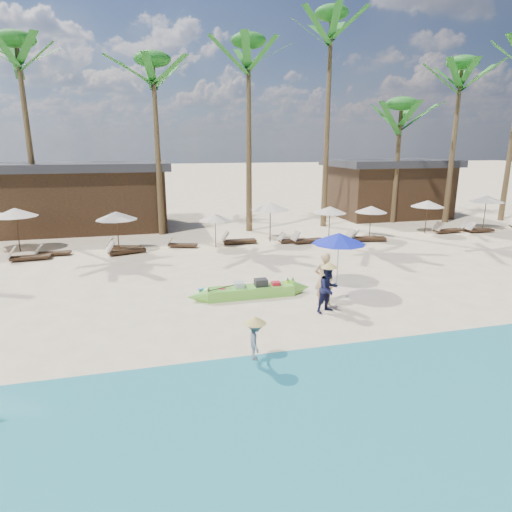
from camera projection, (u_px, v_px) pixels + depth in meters
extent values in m
plane|color=#FDE2BB|center=(285.00, 314.00, 14.00)|extent=(240.00, 240.00, 0.00)
cube|color=tan|center=(356.00, 399.00, 9.31)|extent=(240.00, 4.50, 0.01)
cube|color=#6ACA3D|center=(250.00, 292.00, 15.56)|extent=(3.20, 0.67, 0.38)
cube|color=white|center=(250.00, 291.00, 15.55)|extent=(2.75, 0.48, 0.17)
cube|color=#262628|center=(261.00, 284.00, 15.58)|extent=(0.45, 0.35, 0.35)
cube|color=silver|center=(239.00, 286.00, 15.45)|extent=(0.35, 0.30, 0.28)
cube|color=red|center=(276.00, 285.00, 15.69)|extent=(0.30, 0.25, 0.22)
cylinder|color=red|center=(223.00, 290.00, 15.32)|extent=(0.22, 0.22, 0.09)
cylinder|color=#262628|center=(216.00, 291.00, 15.17)|extent=(0.20, 0.20, 0.08)
sphere|color=tan|center=(207.00, 290.00, 15.13)|extent=(0.18, 0.18, 0.18)
cylinder|color=yellow|center=(288.00, 283.00, 15.94)|extent=(0.14, 0.14, 0.18)
cylinder|color=yellow|center=(293.00, 283.00, 15.99)|extent=(0.14, 0.14, 0.18)
imported|color=tan|center=(324.00, 279.00, 14.62)|extent=(0.73, 0.53, 1.87)
imported|color=#141638|center=(328.00, 289.00, 14.01)|extent=(0.93, 0.83, 1.59)
imported|color=gray|center=(255.00, 340.00, 10.57)|extent=(0.47, 0.71, 1.02)
cylinder|color=#99999E|center=(338.00, 262.00, 16.29)|extent=(0.05, 0.05, 2.12)
cone|color=#1420BE|center=(339.00, 238.00, 16.06)|extent=(2.03, 2.03, 0.42)
cylinder|color=#3A2518|center=(17.00, 230.00, 22.05)|extent=(0.06, 0.06, 2.20)
cone|color=beige|center=(15.00, 212.00, 21.81)|extent=(2.20, 2.20, 0.44)
cube|color=#3A2518|center=(31.00, 257.00, 20.51)|extent=(1.80, 0.74, 0.12)
cube|color=beige|center=(11.00, 252.00, 20.17)|extent=(0.45, 0.60, 0.51)
cube|color=#3A2518|center=(54.00, 253.00, 21.37)|extent=(1.55, 0.52, 0.11)
cube|color=beige|center=(39.00, 249.00, 21.15)|extent=(0.35, 0.50, 0.45)
cylinder|color=#3A2518|center=(118.00, 233.00, 21.73)|extent=(0.05, 0.05, 2.08)
cone|color=beige|center=(116.00, 216.00, 21.51)|extent=(2.08, 2.08, 0.42)
cube|color=#3A2518|center=(124.00, 247.00, 22.51)|extent=(1.79, 1.01, 0.12)
cube|color=beige|center=(110.00, 242.00, 22.47)|extent=(0.52, 0.64, 0.50)
cube|color=#3A2518|center=(127.00, 251.00, 21.72)|extent=(1.92, 1.08, 0.13)
cube|color=beige|center=(110.00, 247.00, 21.24)|extent=(0.56, 0.68, 0.53)
cylinder|color=#3A2518|center=(215.00, 231.00, 23.01)|extent=(0.04, 0.04, 1.77)
cone|color=beige|center=(215.00, 217.00, 22.82)|extent=(1.77, 1.77, 0.35)
cube|color=#3A2518|center=(183.00, 245.00, 23.11)|extent=(1.61, 0.97, 0.11)
cube|color=beige|center=(170.00, 240.00, 23.10)|extent=(0.49, 0.58, 0.45)
cylinder|color=#3A2518|center=(270.00, 223.00, 24.24)|extent=(0.06, 0.06, 2.20)
cone|color=beige|center=(270.00, 206.00, 24.00)|extent=(2.20, 2.20, 0.44)
cube|color=#3A2518|center=(240.00, 241.00, 23.97)|extent=(1.86, 0.65, 0.13)
cube|color=beige|center=(225.00, 236.00, 23.71)|extent=(0.43, 0.61, 0.54)
cube|color=#3A2518|center=(293.00, 240.00, 24.20)|extent=(1.59, 0.52, 0.11)
cube|color=beige|center=(281.00, 236.00, 23.96)|extent=(0.36, 0.51, 0.46)
cylinder|color=#3A2518|center=(329.00, 224.00, 24.66)|extent=(0.05, 0.05, 1.92)
cone|color=beige|center=(330.00, 210.00, 24.45)|extent=(1.92, 1.92, 0.38)
cube|color=#3A2518|center=(308.00, 240.00, 24.11)|extent=(1.85, 0.75, 0.13)
cube|color=beige|center=(296.00, 236.00, 23.77)|extent=(0.46, 0.62, 0.53)
cube|color=#3A2518|center=(369.00, 238.00, 24.61)|extent=(1.95, 1.04, 0.13)
cube|color=beige|center=(355.00, 233.00, 24.52)|extent=(0.55, 0.69, 0.54)
cylinder|color=#3A2518|center=(370.00, 223.00, 25.16)|extent=(0.05, 0.05, 1.87)
cone|color=beige|center=(371.00, 209.00, 24.95)|extent=(1.87, 1.87, 0.37)
cube|color=#3A2518|center=(363.00, 238.00, 24.57)|extent=(1.89, 0.62, 0.13)
cube|color=beige|center=(350.00, 234.00, 24.29)|extent=(0.43, 0.61, 0.55)
cylinder|color=#3A2518|center=(426.00, 218.00, 26.55)|extent=(0.05, 0.05, 2.02)
cone|color=beige|center=(428.00, 204.00, 26.33)|extent=(2.02, 2.02, 0.40)
cube|color=#3A2518|center=(448.00, 230.00, 26.93)|extent=(1.87, 0.75, 0.13)
cube|color=beige|center=(438.00, 226.00, 26.59)|extent=(0.46, 0.62, 0.53)
cube|color=#3A2518|center=(480.00, 230.00, 27.08)|extent=(1.71, 0.62, 0.12)
cube|color=beige|center=(470.00, 226.00, 26.85)|extent=(0.40, 0.56, 0.49)
cylinder|color=#3A2518|center=(485.00, 213.00, 27.80)|extent=(0.05, 0.05, 2.19)
cone|color=beige|center=(487.00, 198.00, 27.57)|extent=(2.19, 2.19, 0.44)
cube|color=#3A2518|center=(474.00, 229.00, 27.42)|extent=(1.71, 0.99, 0.11)
cube|color=beige|center=(463.00, 225.00, 27.39)|extent=(0.51, 0.61, 0.48)
cone|color=brown|center=(29.00, 144.00, 24.27)|extent=(0.40, 0.40, 10.89)
ellipsoid|color=#216D1B|center=(16.00, 39.00, 22.90)|extent=(2.08, 2.08, 0.88)
cone|color=brown|center=(158.00, 151.00, 25.32)|extent=(0.40, 0.40, 10.08)
ellipsoid|color=#216D1B|center=(152.00, 59.00, 24.05)|extent=(2.08, 2.08, 0.88)
cone|color=brown|center=(249.00, 141.00, 26.24)|extent=(0.40, 0.40, 11.26)
ellipsoid|color=#216D1B|center=(248.00, 41.00, 24.83)|extent=(2.08, 2.08, 0.88)
cone|color=brown|center=(327.00, 126.00, 27.62)|extent=(0.40, 0.40, 13.16)
ellipsoid|color=#216D1B|center=(332.00, 13.00, 25.96)|extent=(2.08, 2.08, 0.88)
cone|color=brown|center=(397.00, 165.00, 29.67)|extent=(0.40, 0.40, 8.07)
ellipsoid|color=#216D1B|center=(402.00, 104.00, 28.66)|extent=(2.08, 2.08, 0.88)
cone|color=brown|center=(453.00, 146.00, 29.46)|extent=(0.40, 0.40, 10.64)
ellipsoid|color=#216D1B|center=(463.00, 63.00, 28.12)|extent=(2.08, 2.08, 0.88)
cube|color=#3A2518|center=(86.00, 200.00, 28.02)|extent=(10.00, 6.00, 3.80)
cube|color=#2D2D33|center=(83.00, 166.00, 27.48)|extent=(10.80, 6.60, 0.50)
cube|color=#3A2518|center=(387.00, 191.00, 33.29)|extent=(8.00, 6.00, 3.80)
cube|color=#2D2D33|center=(389.00, 163.00, 32.74)|extent=(8.80, 6.60, 0.50)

